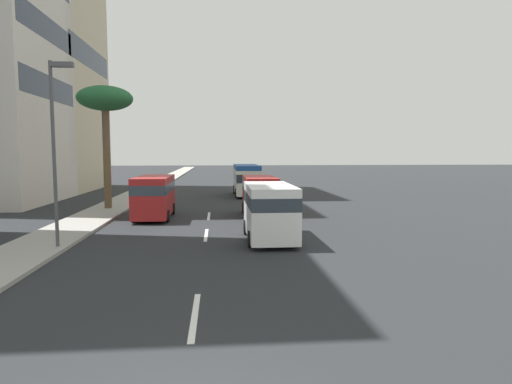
{
  "coord_description": "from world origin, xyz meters",
  "views": [
    {
      "loc": [
        -5.52,
        -0.6,
        4.0
      ],
      "look_at": [
        16.4,
        -2.53,
        1.99
      ],
      "focal_mm": 30.32,
      "sensor_mm": 36.0,
      "label": 1
    }
  ],
  "objects": [
    {
      "name": "palm_tree",
      "position": [
        25.18,
        7.04,
        7.41
      ],
      "size": [
        3.72,
        3.72,
        8.38
      ],
      "color": "brown",
      "rests_on": "sidewalk_right"
    },
    {
      "name": "lane_stripe_far",
      "position": [
        21.67,
        0.0,
        0.01
      ],
      "size": [
        3.2,
        0.16,
        0.01
      ],
      "primitive_type": "cube",
      "color": "silver",
      "rests_on": "ground_plane"
    },
    {
      "name": "lane_stripe_mid",
      "position": [
        15.37,
        0.0,
        0.01
      ],
      "size": [
        3.2,
        0.16,
        0.01
      ],
      "primitive_type": "cube",
      "color": "silver",
      "rests_on": "ground_plane"
    },
    {
      "name": "ground_plane",
      "position": [
        31.5,
        0.0,
        0.0
      ],
      "size": [
        198.0,
        198.0,
        0.0
      ],
      "primitive_type": "plane",
      "color": "#26282B"
    },
    {
      "name": "van_fourth",
      "position": [
        21.14,
        3.29,
        1.46
      ],
      "size": [
        5.28,
        2.12,
        2.56
      ],
      "rotation": [
        0.0,
        0.0,
        3.14
      ],
      "color": "#A51E1E",
      "rests_on": "ground_plane"
    },
    {
      "name": "street_lamp",
      "position": [
        12.67,
        5.91,
        4.71
      ],
      "size": [
        0.24,
        0.97,
        7.49
      ],
      "color": "#4C4C51",
      "rests_on": "sidewalk_right"
    },
    {
      "name": "van_third",
      "position": [
        21.41,
        -3.21,
        1.42
      ],
      "size": [
        4.66,
        2.07,
        2.5
      ],
      "color": "#A51E1E",
      "rests_on": "ground_plane"
    },
    {
      "name": "van_lead",
      "position": [
        13.9,
        -2.93,
        1.45
      ],
      "size": [
        4.97,
        2.18,
        2.54
      ],
      "color": "white",
      "rests_on": "ground_plane"
    },
    {
      "name": "lane_stripe_near",
      "position": [
        4.88,
        0.0,
        0.01
      ],
      "size": [
        3.2,
        0.16,
        0.01
      ],
      "primitive_type": "cube",
      "color": "silver",
      "rests_on": "ground_plane"
    },
    {
      "name": "minibus_second",
      "position": [
        34.56,
        -3.24,
        1.57
      ],
      "size": [
        6.98,
        2.31,
        2.85
      ],
      "color": "silver",
      "rests_on": "ground_plane"
    },
    {
      "name": "sidewalk_right",
      "position": [
        31.5,
        7.03,
        0.07
      ],
      "size": [
        162.0,
        2.83,
        0.15
      ],
      "primitive_type": "cube",
      "color": "#9E9B93",
      "rests_on": "ground_plane"
    }
  ]
}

